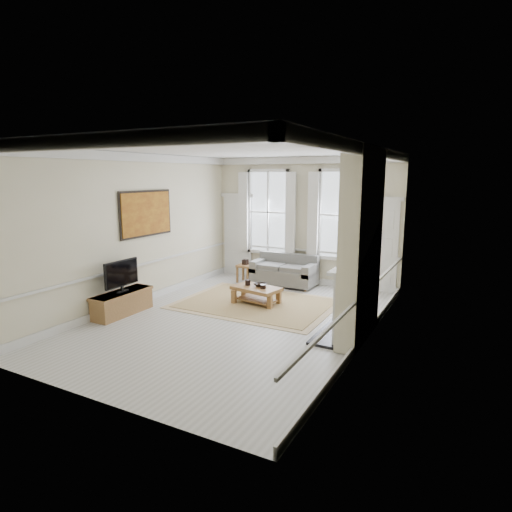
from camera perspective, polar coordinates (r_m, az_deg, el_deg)
The scene contains 23 objects.
floor at distance 8.83m, azimuth -2.58°, elevation -8.55°, with size 7.20×7.20×0.00m, color #B7B5AD.
ceiling at distance 8.36m, azimuth -2.78°, elevation 14.05°, with size 7.20×7.20×0.00m, color white.
back_wall at distance 11.65m, azimuth 6.40°, elevation 4.67°, with size 5.20×5.20×0.00m, color beige.
left_wall at distance 10.00m, azimuth -15.64°, elevation 3.35°, with size 7.20×7.20×0.00m, color beige.
right_wall at distance 7.46m, azimuth 14.78°, elevation 1.01°, with size 7.20×7.20×0.00m, color beige.
window_left at distance 12.01m, azimuth 1.65°, elevation 5.87°, with size 1.26×0.20×2.20m, color #B2BCC6, non-canonical shape.
window_right at distance 11.24m, azimuth 11.33°, elevation 5.34°, with size 1.26×0.20×2.20m, color #B2BCC6, non-canonical shape.
door_left at distance 12.57m, azimuth -2.44°, elevation 2.64°, with size 0.90×0.08×2.30m, color silver.
door_right at distance 11.10m, azimuth 16.15°, elevation 1.15°, with size 0.90×0.08×2.30m, color silver.
painting at distance 10.15m, azimuth -14.41°, elevation 5.50°, with size 0.05×1.66×1.06m, color #BA7E1F.
chimney_breast at distance 7.69m, azimuth 13.86°, elevation 1.34°, with size 0.35×1.70×3.38m, color beige.
hearth at distance 8.23m, azimuth 10.42°, elevation -10.00°, with size 0.55×1.50×0.05m, color black.
fireplace at distance 7.96m, azimuth 11.97°, elevation -5.42°, with size 0.21×1.45×1.33m.
mirror at distance 7.70m, azimuth 12.42°, elevation 4.04°, with size 0.06×1.26×1.06m, color gold.
sofa at distance 11.54m, azimuth 3.88°, elevation -2.14°, with size 1.70×0.83×0.83m.
side_table at distance 11.79m, azimuth -1.44°, elevation -1.64°, with size 0.43×0.43×0.50m.
rug at distance 9.89m, azimuth 0.03°, elevation -6.34°, with size 3.50×2.60×0.02m, color tan.
coffee_table at distance 9.81m, azimuth 0.03°, elevation -4.59°, with size 1.17×0.81×0.40m.
ceramic_pot_a at distance 9.93m, azimuth -1.11°, elevation -3.55°, with size 0.13×0.13×0.13m, color black.
ceramic_pot_b at distance 9.64m, azimuth 0.95°, elevation -4.09°, with size 0.13×0.13×0.09m, color black.
bowl at distance 9.84m, azimuth 0.56°, elevation -3.85°, with size 0.29×0.29×0.07m, color black.
tv_stand at distance 9.55m, azimuth -17.38°, elevation -6.00°, with size 0.44×1.38×0.49m, color brown.
tv at distance 9.37m, azimuth -17.50°, elevation -2.27°, with size 0.08×0.90×0.68m.
Camera 1 is at (4.25, -7.18, 2.91)m, focal length 30.00 mm.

